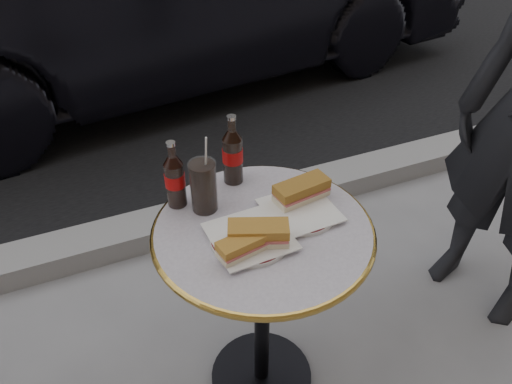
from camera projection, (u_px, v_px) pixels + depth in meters
name	position (u px, v px, depth m)	size (l,w,h in m)	color
ground	(261.00, 378.00, 1.82)	(80.00, 80.00, 0.00)	gray
asphalt_road	(80.00, 0.00, 5.48)	(40.00, 8.00, 0.00)	black
curb	(188.00, 220.00, 2.45)	(40.00, 0.20, 0.12)	gray
bistro_table	(262.00, 313.00, 1.60)	(0.62, 0.62, 0.73)	#BAB2C4
plate_left	(250.00, 238.00, 1.33)	(0.22, 0.22, 0.01)	silver
plate_right	(300.00, 212.00, 1.42)	(0.20, 0.20, 0.01)	silver
sandwich_left_a	(243.00, 246.00, 1.27)	(0.13, 0.06, 0.05)	#B1792C
sandwich_left_b	(258.00, 234.00, 1.30)	(0.16, 0.07, 0.05)	#AD762C
sandwich_right	(301.00, 191.00, 1.44)	(0.16, 0.08, 0.06)	olive
cola_bottle_left	(174.00, 174.00, 1.40)	(0.06, 0.06, 0.21)	black
cola_bottle_right	(232.00, 149.00, 1.48)	(0.06, 0.06, 0.23)	black
cola_glass	(203.00, 186.00, 1.39)	(0.08, 0.08, 0.16)	black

